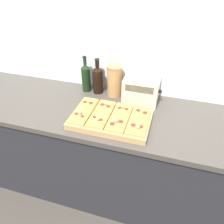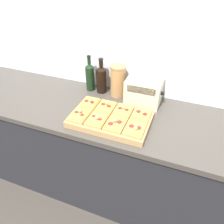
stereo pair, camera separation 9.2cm
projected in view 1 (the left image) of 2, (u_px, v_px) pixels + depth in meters
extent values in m
plane|color=#3D3833|center=(98.00, 216.00, 1.86)|extent=(12.00, 12.00, 0.00)
cube|color=silver|center=(122.00, 46.00, 1.66)|extent=(6.00, 0.06, 2.50)
cube|color=#232328|center=(109.00, 155.00, 1.86)|extent=(2.60, 0.64, 0.84)
cube|color=#423D38|center=(108.00, 113.00, 1.60)|extent=(2.63, 0.67, 0.04)
cube|color=tan|center=(111.00, 119.00, 1.47)|extent=(0.53, 0.33, 0.04)
cube|color=tan|center=(88.00, 105.00, 1.56)|extent=(0.12, 0.15, 0.02)
cube|color=gold|center=(88.00, 103.00, 1.55)|extent=(0.11, 0.13, 0.01)
cylinder|color=maroon|center=(85.00, 102.00, 1.56)|extent=(0.03, 0.03, 0.00)
cylinder|color=maroon|center=(91.00, 103.00, 1.54)|extent=(0.03, 0.03, 0.00)
sphere|color=tan|center=(89.00, 101.00, 1.55)|extent=(0.02, 0.02, 0.02)
cube|color=tan|center=(105.00, 108.00, 1.53)|extent=(0.12, 0.15, 0.02)
cube|color=gold|center=(105.00, 106.00, 1.52)|extent=(0.11, 0.13, 0.01)
cylinder|color=maroon|center=(102.00, 104.00, 1.53)|extent=(0.03, 0.03, 0.00)
cylinder|color=maroon|center=(108.00, 106.00, 1.51)|extent=(0.03, 0.03, 0.00)
sphere|color=tan|center=(105.00, 104.00, 1.52)|extent=(0.02, 0.02, 0.02)
cube|color=tan|center=(123.00, 111.00, 1.50)|extent=(0.12, 0.15, 0.02)
cube|color=gold|center=(123.00, 109.00, 1.49)|extent=(0.11, 0.13, 0.01)
cylinder|color=maroon|center=(119.00, 108.00, 1.50)|extent=(0.03, 0.03, 0.00)
cylinder|color=maroon|center=(127.00, 109.00, 1.48)|extent=(0.03, 0.03, 0.00)
sphere|color=tan|center=(123.00, 107.00, 1.49)|extent=(0.02, 0.02, 0.02)
cube|color=tan|center=(141.00, 114.00, 1.47)|extent=(0.12, 0.15, 0.02)
cube|color=gold|center=(141.00, 112.00, 1.46)|extent=(0.11, 0.13, 0.01)
cylinder|color=maroon|center=(138.00, 110.00, 1.47)|extent=(0.03, 0.03, 0.00)
cylinder|color=maroon|center=(145.00, 113.00, 1.45)|extent=(0.03, 0.03, 0.00)
sphere|color=tan|center=(144.00, 111.00, 1.45)|extent=(0.02, 0.02, 0.02)
cube|color=tan|center=(79.00, 118.00, 1.44)|extent=(0.12, 0.15, 0.02)
cube|color=gold|center=(79.00, 116.00, 1.43)|extent=(0.11, 0.13, 0.01)
cylinder|color=maroon|center=(76.00, 114.00, 1.44)|extent=(0.03, 0.03, 0.00)
cylinder|color=maroon|center=(83.00, 116.00, 1.42)|extent=(0.03, 0.03, 0.00)
sphere|color=tan|center=(80.00, 112.00, 1.43)|extent=(0.03, 0.03, 0.03)
cube|color=tan|center=(98.00, 121.00, 1.41)|extent=(0.12, 0.15, 0.02)
cube|color=gold|center=(98.00, 119.00, 1.40)|extent=(0.11, 0.13, 0.01)
cylinder|color=maroon|center=(94.00, 117.00, 1.41)|extent=(0.02, 0.02, 0.00)
cylinder|color=maroon|center=(101.00, 120.00, 1.39)|extent=(0.02, 0.02, 0.00)
sphere|color=tan|center=(98.00, 118.00, 1.38)|extent=(0.03, 0.03, 0.03)
cube|color=tan|center=(117.00, 125.00, 1.38)|extent=(0.12, 0.15, 0.02)
cube|color=gold|center=(117.00, 123.00, 1.37)|extent=(0.11, 0.13, 0.01)
cylinder|color=maroon|center=(112.00, 124.00, 1.36)|extent=(0.03, 0.03, 0.00)
cylinder|color=maroon|center=(121.00, 122.00, 1.37)|extent=(0.03, 0.03, 0.00)
sphere|color=tan|center=(116.00, 120.00, 1.37)|extent=(0.03, 0.03, 0.03)
cube|color=tan|center=(137.00, 128.00, 1.35)|extent=(0.12, 0.15, 0.02)
cube|color=gold|center=(137.00, 126.00, 1.34)|extent=(0.11, 0.13, 0.01)
cylinder|color=maroon|center=(133.00, 125.00, 1.35)|extent=(0.03, 0.03, 0.00)
cylinder|color=maroon|center=(141.00, 126.00, 1.33)|extent=(0.03, 0.03, 0.00)
sphere|color=tan|center=(138.00, 127.00, 1.31)|extent=(0.02, 0.02, 0.02)
cylinder|color=black|center=(86.00, 79.00, 1.78)|extent=(0.07, 0.07, 0.20)
cone|color=black|center=(85.00, 66.00, 1.71)|extent=(0.07, 0.07, 0.03)
cylinder|color=black|center=(85.00, 61.00, 1.69)|extent=(0.03, 0.03, 0.05)
cylinder|color=black|center=(84.00, 57.00, 1.67)|extent=(0.03, 0.03, 0.01)
cylinder|color=black|center=(98.00, 81.00, 1.76)|extent=(0.08, 0.08, 0.20)
cone|color=black|center=(97.00, 68.00, 1.69)|extent=(0.08, 0.08, 0.03)
cylinder|color=black|center=(97.00, 64.00, 1.67)|extent=(0.03, 0.03, 0.05)
cylinder|color=black|center=(97.00, 60.00, 1.65)|extent=(0.04, 0.04, 0.01)
cylinder|color=#AD7F4C|center=(115.00, 82.00, 1.71)|extent=(0.12, 0.12, 0.23)
cylinder|color=#937047|center=(115.00, 67.00, 1.64)|extent=(0.12, 0.12, 0.02)
cube|color=beige|center=(141.00, 90.00, 1.64)|extent=(0.26, 0.20, 0.20)
cube|color=black|center=(139.00, 89.00, 1.54)|extent=(0.21, 0.01, 0.05)
cube|color=black|center=(160.00, 91.00, 1.61)|extent=(0.02, 0.02, 0.02)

